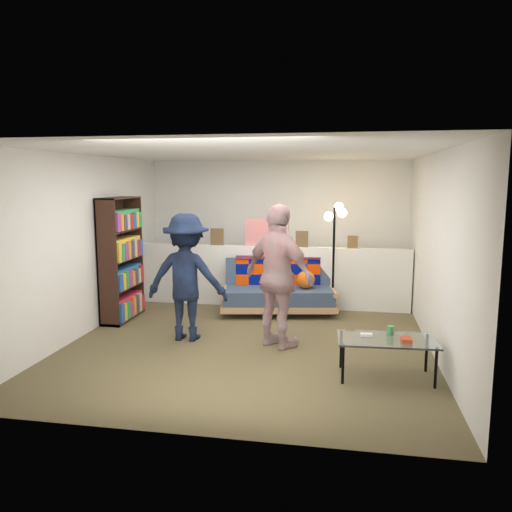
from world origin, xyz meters
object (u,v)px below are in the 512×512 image
at_px(futon_sofa, 279,291).
at_px(person_left, 187,277).
at_px(floor_lamp, 335,236).
at_px(coffee_table, 387,341).
at_px(bookshelf, 121,263).
at_px(person_right, 279,277).

relative_size(futon_sofa, person_left, 1.14).
height_order(futon_sofa, floor_lamp, floor_lamp).
distance_m(coffee_table, floor_lamp, 2.71).
relative_size(bookshelf, person_left, 1.10).
xyz_separation_m(bookshelf, person_right, (2.47, -0.86, 0.04)).
relative_size(coffee_table, person_right, 0.59).
bearing_deg(coffee_table, futon_sofa, 121.19).
xyz_separation_m(coffee_table, person_left, (-2.47, 0.89, 0.42)).
height_order(futon_sofa, person_right, person_right).
distance_m(person_left, person_right, 1.22).
distance_m(floor_lamp, person_left, 2.50).
bearing_deg(person_right, floor_lamp, -75.55).
bearing_deg(person_left, bookshelf, -30.98).
relative_size(futon_sofa, bookshelf, 1.03).
bearing_deg(coffee_table, bookshelf, 156.27).
bearing_deg(futon_sofa, coffee_table, -58.81).
distance_m(futon_sofa, floor_lamp, 1.22).
xyz_separation_m(futon_sofa, person_left, (-1.02, -1.51, 0.47)).
bearing_deg(person_right, coffee_table, -177.11).
bearing_deg(coffee_table, person_right, 148.11).
distance_m(bookshelf, person_left, 1.46).
bearing_deg(person_right, person_left, 29.73).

